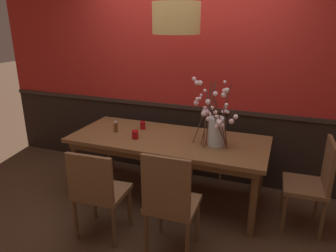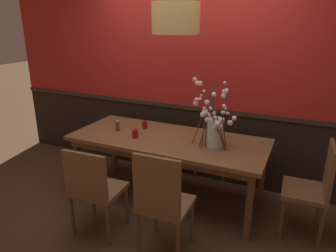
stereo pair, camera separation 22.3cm
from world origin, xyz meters
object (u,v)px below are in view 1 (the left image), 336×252
object	(u,v)px
candle_holder_nearer_edge	(135,135)
dining_table	(168,144)
condiment_bottle	(116,127)
vase_with_blossoms	(215,125)
chair_near_side_left	(98,189)
chair_far_side_right	(211,134)
candle_holder_nearer_center	(143,125)
chair_head_east_end	(314,180)
chair_far_side_left	(171,130)
chair_near_side_right	(170,200)
pendant_lamp	(176,18)

from	to	relation	value
candle_holder_nearer_edge	dining_table	bearing A→B (deg)	24.83
condiment_bottle	vase_with_blossoms	bearing A→B (deg)	0.93
condiment_bottle	chair_near_side_left	bearing A→B (deg)	-71.53
vase_with_blossoms	chair_far_side_right	bearing A→B (deg)	105.22
candle_holder_nearer_center	candle_holder_nearer_edge	bearing A→B (deg)	-79.50
chair_head_east_end	chair_near_side_left	size ratio (longest dim) A/B	1.05
chair_far_side_left	chair_near_side_right	world-z (taller)	chair_near_side_right
candle_holder_nearer_center	candle_holder_nearer_edge	xyz separation A→B (m)	(0.06, -0.31, -0.00)
chair_far_side_right	candle_holder_nearer_edge	bearing A→B (deg)	-120.52
dining_table	condiment_bottle	xyz separation A→B (m)	(-0.63, -0.03, 0.14)
dining_table	chair_far_side_left	size ratio (longest dim) A/B	2.36
dining_table	candle_holder_nearer_center	xyz separation A→B (m)	(-0.38, 0.16, 0.13)
chair_head_east_end	vase_with_blossoms	world-z (taller)	vase_with_blossoms
candle_holder_nearer_center	candle_holder_nearer_edge	size ratio (longest dim) A/B	1.04
chair_far_side_right	candle_holder_nearer_edge	distance (m)	1.22
chair_far_side_right	chair_near_side_right	world-z (taller)	chair_near_side_right
chair_near_side_right	chair_head_east_end	bearing A→B (deg)	36.57
chair_near_side_left	chair_far_side_left	world-z (taller)	chair_far_side_left
chair_far_side_right	pendant_lamp	bearing A→B (deg)	-100.71
candle_holder_nearer_edge	condiment_bottle	bearing A→B (deg)	159.44
chair_near_side_right	candle_holder_nearer_center	world-z (taller)	chair_near_side_right
chair_far_side_left	candle_holder_nearer_center	xyz separation A→B (m)	(-0.10, -0.69, 0.28)
pendant_lamp	vase_with_blossoms	bearing A→B (deg)	4.79
chair_near_side_right	candle_holder_nearer_edge	distance (m)	1.02
chair_head_east_end	chair_near_side_left	distance (m)	2.04
chair_near_side_right	condiment_bottle	size ratio (longest dim) A/B	7.73
chair_near_side_left	pendant_lamp	bearing A→B (deg)	61.35
chair_near_side_left	chair_near_side_right	world-z (taller)	chair_near_side_right
vase_with_blossoms	candle_holder_nearer_edge	xyz separation A→B (m)	(-0.85, -0.13, -0.17)
chair_near_side_right	condiment_bottle	xyz separation A→B (m)	(-0.98, 0.84, 0.26)
vase_with_blossoms	candle_holder_nearer_center	size ratio (longest dim) A/B	6.98
chair_far_side_left	chair_near_side_right	distance (m)	1.84
candle_holder_nearer_center	chair_near_side_left	bearing A→B (deg)	-88.19
chair_far_side_left	candle_holder_nearer_edge	distance (m)	1.04
chair_near_side_right	vase_with_blossoms	world-z (taller)	vase_with_blossoms
chair_far_side_left	chair_head_east_end	bearing A→B (deg)	-26.15
chair_far_side_left	candle_holder_nearer_center	bearing A→B (deg)	-98.04
pendant_lamp	chair_head_east_end	bearing A→B (deg)	1.28
chair_far_side_right	condiment_bottle	xyz separation A→B (m)	(-0.91, -0.91, 0.28)
dining_table	pendant_lamp	bearing A→B (deg)	-26.02
dining_table	candle_holder_nearer_center	world-z (taller)	candle_holder_nearer_center
chair_far_side_right	vase_with_blossoms	xyz separation A→B (m)	(0.24, -0.89, 0.44)
pendant_lamp	condiment_bottle	bearing A→B (deg)	178.74
chair_near_side_left	candle_holder_nearer_center	bearing A→B (deg)	91.81
candle_holder_nearer_center	dining_table	bearing A→B (deg)	-23.26
chair_far_side_left	condiment_bottle	xyz separation A→B (m)	(-0.35, -0.89, 0.29)
chair_head_east_end	candle_holder_nearer_edge	world-z (taller)	chair_head_east_end
chair_far_side_right	condiment_bottle	world-z (taller)	chair_far_side_right
chair_near_side_left	vase_with_blossoms	xyz separation A→B (m)	(0.87, 0.87, 0.45)
chair_far_side_left	condiment_bottle	world-z (taller)	chair_far_side_left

